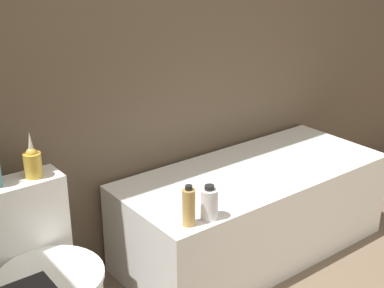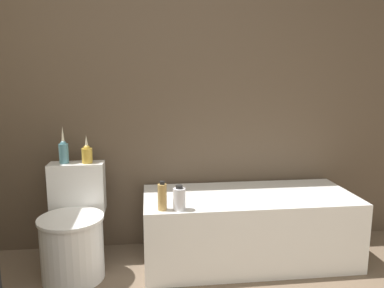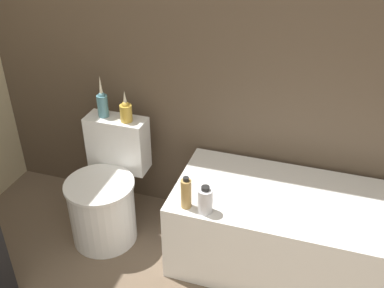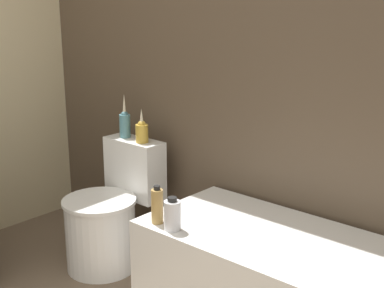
# 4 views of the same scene
# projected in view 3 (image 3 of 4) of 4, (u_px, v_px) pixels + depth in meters

# --- Properties ---
(wall_back_tiled) EXTENTS (6.40, 0.06, 2.60)m
(wall_back_tiled) POSITION_uv_depth(u_px,v_px,m) (204.00, 22.00, 2.50)
(wall_back_tiled) COLOR brown
(wall_back_tiled) RESTS_ON ground_plane
(bathtub) EXTENTS (1.50, 0.65, 0.50)m
(bathtub) POSITION_uv_depth(u_px,v_px,m) (305.00, 234.00, 2.56)
(bathtub) COLOR white
(bathtub) RESTS_ON ground
(toilet) EXTENTS (0.42, 0.57, 0.72)m
(toilet) POSITION_uv_depth(u_px,v_px,m) (106.00, 194.00, 2.80)
(toilet) COLOR white
(toilet) RESTS_ON ground
(vase_gold) EXTENTS (0.07, 0.07, 0.27)m
(vase_gold) POSITION_uv_depth(u_px,v_px,m) (102.00, 103.00, 2.73)
(vase_gold) COLOR teal
(vase_gold) RESTS_ON toilet
(vase_silver) EXTENTS (0.07, 0.07, 0.20)m
(vase_silver) POSITION_uv_depth(u_px,v_px,m) (126.00, 111.00, 2.69)
(vase_silver) COLOR gold
(vase_silver) RESTS_ON toilet
(shampoo_bottle_tall) EXTENTS (0.06, 0.06, 0.19)m
(shampoo_bottle_tall) POSITION_uv_depth(u_px,v_px,m) (186.00, 193.00, 2.34)
(shampoo_bottle_tall) COLOR tan
(shampoo_bottle_tall) RESTS_ON bathtub
(shampoo_bottle_short) EXTENTS (0.08, 0.08, 0.16)m
(shampoo_bottle_short) POSITION_uv_depth(u_px,v_px,m) (205.00, 200.00, 2.32)
(shampoo_bottle_short) COLOR silver
(shampoo_bottle_short) RESTS_ON bathtub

